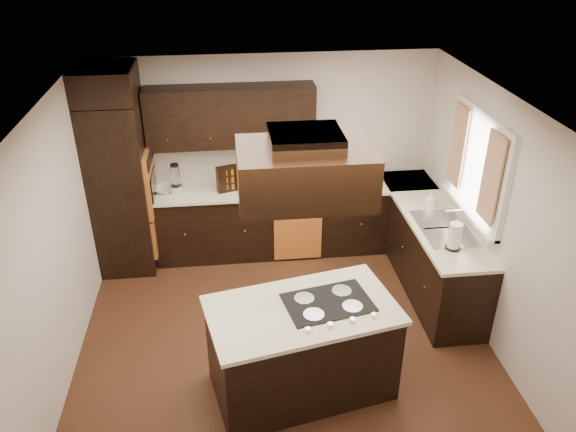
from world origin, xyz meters
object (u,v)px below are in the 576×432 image
object	(u,v)px
oven_column	(121,187)
spice_rack	(232,178)
range_hood	(305,173)
island	(302,350)

from	to	relation	value
oven_column	spice_rack	size ratio (longest dim) A/B	5.46
oven_column	range_hood	xyz separation A→B (m)	(1.88, -2.25, 1.10)
range_hood	oven_column	bearing A→B (deg)	129.74
spice_rack	island	bearing A→B (deg)	-94.69
oven_column	spice_rack	distance (m)	1.33
island	spice_rack	distance (m)	2.56
island	range_hood	distance (m)	1.72
oven_column	range_hood	size ratio (longest dim) A/B	2.02
oven_column	island	size ratio (longest dim) A/B	1.34
island	oven_column	bearing A→B (deg)	116.42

